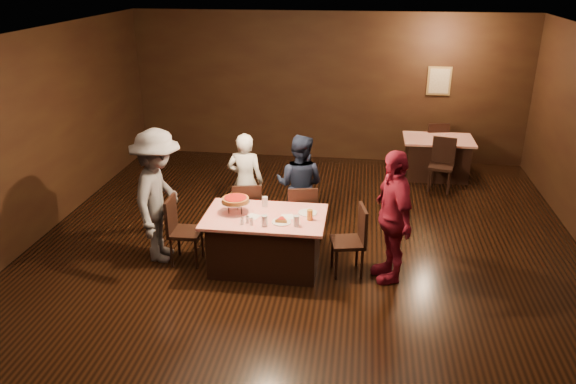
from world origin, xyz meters
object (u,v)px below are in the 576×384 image
object	(u,v)px
chair_end_left	(186,231)
glass_front_left	(265,221)
diner_white_jacket	(245,181)
diner_red_shirt	(393,216)
glass_front_right	(296,221)
chair_back_far	(434,144)
plate_empty	(307,213)
diner_grey_knit	(159,196)
main_table	(265,242)
diner_navy_hoodie	(300,185)
glass_back	(265,202)
pizza_stand	(236,200)
chair_far_right	(301,214)
glass_amber	(310,215)
chair_back_near	(441,165)
chair_end_right	(348,241)
chair_far_left	(247,211)
back_table	(437,158)

from	to	relation	value
chair_end_left	glass_front_left	size ratio (longest dim) A/B	6.79
chair_end_left	diner_white_jacket	distance (m)	1.37
diner_red_shirt	glass_front_right	distance (m)	1.22
chair_back_far	plate_empty	distance (m)	4.85
chair_back_far	diner_grey_knit	world-z (taller)	diner_grey_knit
main_table	glass_front_left	bearing A→B (deg)	-80.54
diner_navy_hoodie	diner_grey_knit	world-z (taller)	diner_grey_knit
diner_red_shirt	diner_navy_hoodie	bearing A→B (deg)	-149.29
diner_red_shirt	glass_back	size ratio (longest dim) A/B	12.59
pizza_stand	glass_front_left	size ratio (longest dim) A/B	2.71
chair_far_right	glass_amber	distance (m)	0.90
diner_grey_knit	plate_empty	size ratio (longest dim) A/B	7.47
glass_front_left	plate_empty	bearing A→B (deg)	41.99
chair_back_near	chair_back_far	world-z (taller)	same
chair_far_right	glass_amber	world-z (taller)	chair_far_right
chair_end_right	diner_navy_hoodie	size ratio (longest dim) A/B	0.61
diner_grey_knit	glass_back	world-z (taller)	diner_grey_knit
chair_far_left	chair_back_near	size ratio (longest dim) A/B	1.00
pizza_stand	plate_empty	bearing A→B (deg)	6.01
chair_end_left	diner_navy_hoodie	distance (m)	1.85
diner_red_shirt	glass_amber	size ratio (longest dim) A/B	12.59
glass_front_right	chair_far_right	bearing A→B (deg)	92.86
glass_front_right	glass_amber	world-z (taller)	same
chair_back_far	diner_navy_hoodie	bearing A→B (deg)	43.01
diner_navy_hoodie	back_table	bearing A→B (deg)	-117.92
diner_navy_hoodie	plate_empty	xyz separation A→B (m)	(0.22, -0.99, -0.00)
back_table	pizza_stand	world-z (taller)	pizza_stand
chair_far_left	diner_red_shirt	world-z (taller)	diner_red_shirt
chair_end_right	chair_back_far	xyz separation A→B (m)	(1.56, 4.50, 0.00)
diner_white_jacket	diner_grey_knit	xyz separation A→B (m)	(-0.96, -1.13, 0.17)
back_table	chair_back_near	size ratio (longest dim) A/B	1.37
glass_front_right	glass_back	bearing A→B (deg)	132.27
chair_back_far	diner_grey_knit	distance (m)	6.08
diner_grey_knit	diner_red_shirt	distance (m)	3.13
diner_white_jacket	diner_navy_hoodie	size ratio (longest dim) A/B	0.98
chair_back_far	glass_front_left	world-z (taller)	chair_back_far
glass_front_left	glass_back	bearing A→B (deg)	99.46
chair_far_right	diner_grey_knit	size ratio (longest dim) A/B	0.51
diner_grey_knit	back_table	bearing A→B (deg)	-49.38
chair_end_left	chair_end_right	distance (m)	2.20
pizza_stand	glass_front_left	bearing A→B (deg)	-37.87
back_table	pizza_stand	distance (m)	4.96
glass_front_left	glass_back	world-z (taller)	same
chair_far_right	diner_white_jacket	distance (m)	1.06
chair_end_right	diner_red_shirt	world-z (taller)	diner_red_shirt
pizza_stand	glass_back	bearing A→B (deg)	35.54
pizza_stand	glass_front_left	distance (m)	0.58
back_table	chair_back_far	distance (m)	0.61
diner_grey_knit	pizza_stand	distance (m)	1.07
diner_white_jacket	plate_empty	bearing A→B (deg)	136.79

